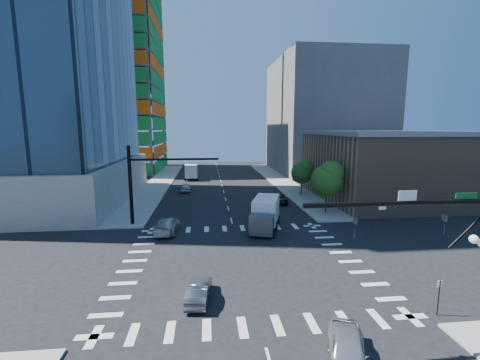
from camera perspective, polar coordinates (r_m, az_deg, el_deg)
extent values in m
plane|color=black|center=(27.76, 0.44, -14.23)|extent=(160.00, 160.00, 0.00)
cube|color=silver|center=(27.75, 0.44, -14.22)|extent=(20.00, 20.00, 0.01)
cube|color=gray|center=(67.97, 7.19, -0.15)|extent=(5.00, 60.00, 0.15)
cube|color=gray|center=(66.92, -14.14, -0.51)|extent=(5.00, 60.00, 0.15)
cube|color=gray|center=(57.74, -33.91, -0.38)|extent=(30.00, 30.00, 6.00)
cube|color=#198D34|center=(89.16, -14.31, 17.61)|extent=(0.12, 24.00, 49.00)
cube|color=#E55D0D|center=(79.82, -25.15, 18.08)|extent=(24.00, 0.12, 49.00)
cube|color=#8C6A51|center=(55.22, 24.41, 2.10)|extent=(20.00, 22.00, 10.00)
cube|color=slate|center=(54.89, 24.78, 7.60)|extent=(20.50, 22.50, 0.60)
cube|color=#605B57|center=(85.72, 14.72, 10.89)|extent=(24.00, 30.00, 28.00)
cylinder|color=black|center=(17.03, 27.55, -3.68)|extent=(10.00, 0.24, 0.24)
cylinder|color=black|center=(19.47, 36.24, -6.25)|extent=(2.50, 0.14, 2.50)
imported|color=black|center=(18.44, 32.52, -6.68)|extent=(0.16, 0.20, 1.00)
imported|color=black|center=(16.08, 19.72, -7.94)|extent=(0.16, 0.20, 1.00)
cube|color=white|center=(16.96, 27.63, -2.53)|extent=(0.90, 0.04, 0.50)
cube|color=#0C5521|center=(18.79, 35.28, -2.28)|extent=(1.10, 0.04, 0.28)
sphere|color=white|center=(20.07, 36.16, -8.49)|extent=(0.44, 0.44, 0.44)
cylinder|color=black|center=(38.35, -18.90, -0.89)|extent=(0.40, 0.40, 9.00)
cylinder|color=black|center=(37.15, -11.58, 3.63)|extent=(10.00, 0.24, 0.24)
imported|color=black|center=(37.19, -9.99, 1.97)|extent=(0.16, 0.20, 1.00)
cylinder|color=#382316|center=(43.31, 15.02, -4.13)|extent=(0.20, 0.20, 2.27)
sphere|color=#1C4D14|center=(42.72, 15.19, -0.10)|extent=(4.16, 4.16, 4.16)
sphere|color=#437527|center=(42.44, 15.90, 1.15)|extent=(3.25, 3.25, 3.25)
cylinder|color=#382316|center=(54.55, 10.84, -1.45)|extent=(0.20, 0.20, 1.92)
sphere|color=#1C4D14|center=(54.13, 10.92, 1.27)|extent=(3.52, 3.52, 3.52)
sphere|color=#437527|center=(53.86, 11.45, 2.10)|extent=(2.75, 2.75, 2.75)
cylinder|color=black|center=(23.41, 31.82, -17.38)|extent=(0.06, 0.06, 2.20)
cube|color=silver|center=(23.04, 32.02, -15.37)|extent=(0.30, 0.03, 0.40)
imported|color=#9CA0A4|center=(17.73, 18.50, -26.78)|extent=(3.21, 4.76, 1.50)
imported|color=black|center=(48.18, 6.94, -3.29)|extent=(2.71, 5.05, 1.35)
imported|color=#BBBBBB|center=(35.51, -12.85, -7.84)|extent=(2.59, 5.48, 1.55)
imported|color=#ADAFB5|center=(57.22, -9.67, -1.28)|extent=(1.83, 4.45, 1.51)
imported|color=#4A494E|center=(22.11, -7.33, -18.93)|extent=(1.77, 4.01, 1.28)
cube|color=silver|center=(35.24, 4.45, -5.71)|extent=(3.99, 5.76, 2.72)
cube|color=#414148|center=(35.42, 4.43, -6.77)|extent=(2.87, 2.53, 1.99)
cube|color=white|center=(71.21, -8.70, 1.84)|extent=(2.82, 5.48, 2.79)
cube|color=#414148|center=(71.30, -8.68, 1.28)|extent=(2.56, 2.04, 2.04)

